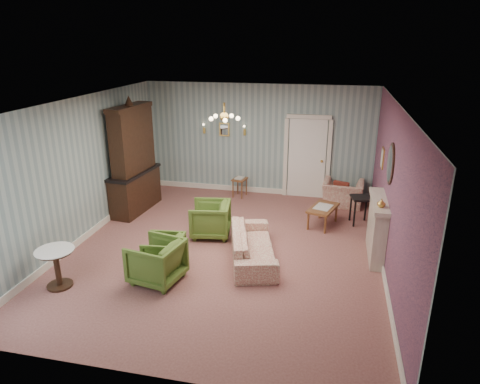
% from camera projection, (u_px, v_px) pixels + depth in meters
% --- Properties ---
extents(floor, '(7.00, 7.00, 0.00)m').
position_uv_depth(floor, '(226.00, 250.00, 8.58)').
color(floor, '#925D55').
rests_on(floor, ground).
extents(ceiling, '(7.00, 7.00, 0.00)m').
position_uv_depth(ceiling, '(224.00, 103.00, 7.60)').
color(ceiling, white).
rests_on(ceiling, ground).
extents(wall_back, '(6.00, 0.00, 6.00)m').
position_uv_depth(wall_back, '(258.00, 140.00, 11.31)').
color(wall_back, gray).
rests_on(wall_back, ground).
extents(wall_front, '(6.00, 0.00, 6.00)m').
position_uv_depth(wall_front, '(149.00, 275.00, 4.87)').
color(wall_front, gray).
rests_on(wall_front, ground).
extents(wall_left, '(0.00, 7.00, 7.00)m').
position_uv_depth(wall_left, '(81.00, 171.00, 8.70)').
color(wall_left, gray).
rests_on(wall_left, ground).
extents(wall_right, '(0.00, 7.00, 7.00)m').
position_uv_depth(wall_right, '(392.00, 192.00, 7.48)').
color(wall_right, gray).
rests_on(wall_right, ground).
extents(wall_right_floral, '(0.00, 7.00, 7.00)m').
position_uv_depth(wall_right_floral, '(392.00, 192.00, 7.49)').
color(wall_right_floral, '#BA5D6B').
rests_on(wall_right_floral, ground).
extents(door, '(1.12, 0.12, 2.16)m').
position_uv_depth(door, '(307.00, 157.00, 11.13)').
color(door, white).
rests_on(door, floor).
extents(olive_chair_a, '(0.89, 0.93, 0.82)m').
position_uv_depth(olive_chair_a, '(156.00, 259.00, 7.36)').
color(olive_chair_a, '#4B6A25').
rests_on(olive_chair_a, floor).
extents(olive_chair_b, '(0.70, 0.74, 0.69)m').
position_uv_depth(olive_chair_b, '(164.00, 251.00, 7.79)').
color(olive_chair_b, '#4B6A25').
rests_on(olive_chair_b, floor).
extents(olive_chair_c, '(0.85, 0.89, 0.82)m').
position_uv_depth(olive_chair_c, '(210.00, 218.00, 9.09)').
color(olive_chair_c, '#4B6A25').
rests_on(olive_chair_c, floor).
extents(sofa_chintz, '(1.06, 2.04, 0.77)m').
position_uv_depth(sofa_chintz, '(253.00, 240.00, 8.12)').
color(sofa_chintz, '#A54B42').
rests_on(sofa_chintz, floor).
extents(wingback_chair, '(1.01, 0.70, 0.85)m').
position_uv_depth(wingback_chair, '(343.00, 189.00, 10.73)').
color(wingback_chair, '#A54B42').
rests_on(wingback_chair, floor).
extents(dresser, '(0.71, 1.67, 2.70)m').
position_uv_depth(dresser, '(133.00, 156.00, 10.14)').
color(dresser, black).
rests_on(dresser, floor).
extents(fireplace, '(0.30, 1.40, 1.16)m').
position_uv_depth(fireplace, '(377.00, 228.00, 8.17)').
color(fireplace, beige).
rests_on(fireplace, floor).
extents(mantel_vase, '(0.15, 0.15, 0.15)m').
position_uv_depth(mantel_vase, '(381.00, 203.00, 7.59)').
color(mantel_vase, gold).
rests_on(mantel_vase, fireplace).
extents(oval_mirror, '(0.04, 0.76, 0.84)m').
position_uv_depth(oval_mirror, '(390.00, 164.00, 7.73)').
color(oval_mirror, white).
rests_on(oval_mirror, wall_right).
extents(framed_print, '(0.04, 0.34, 0.42)m').
position_uv_depth(framed_print, '(383.00, 158.00, 9.05)').
color(framed_print, gold).
rests_on(framed_print, wall_right).
extents(coffee_table, '(0.73, 0.98, 0.45)m').
position_uv_depth(coffee_table, '(323.00, 216.00, 9.63)').
color(coffee_table, brown).
rests_on(coffee_table, floor).
extents(side_table_black, '(0.52, 0.52, 0.65)m').
position_uv_depth(side_table_black, '(360.00, 210.00, 9.69)').
color(side_table_black, black).
rests_on(side_table_black, floor).
extents(pedestal_table, '(0.79, 0.79, 0.69)m').
position_uv_depth(pedestal_table, '(57.00, 268.00, 7.21)').
color(pedestal_table, black).
rests_on(pedestal_table, floor).
extents(nesting_table, '(0.39, 0.46, 0.54)m').
position_uv_depth(nesting_table, '(240.00, 187.00, 11.41)').
color(nesting_table, brown).
rests_on(nesting_table, floor).
extents(gilt_mirror_back, '(0.28, 0.06, 0.36)m').
position_uv_depth(gilt_mirror_back, '(224.00, 129.00, 11.37)').
color(gilt_mirror_back, gold).
rests_on(gilt_mirror_back, wall_back).
extents(sconce_left, '(0.16, 0.12, 0.30)m').
position_uv_depth(sconce_left, '(204.00, 129.00, 11.46)').
color(sconce_left, gold).
rests_on(sconce_left, wall_back).
extents(sconce_right, '(0.16, 0.12, 0.30)m').
position_uv_depth(sconce_right, '(244.00, 130.00, 11.24)').
color(sconce_right, gold).
rests_on(sconce_right, wall_back).
extents(chandelier, '(0.56, 0.56, 0.36)m').
position_uv_depth(chandelier, '(224.00, 118.00, 7.69)').
color(chandelier, gold).
rests_on(chandelier, ceiling).
extents(burgundy_cushion, '(0.41, 0.28, 0.39)m').
position_uv_depth(burgundy_cushion, '(341.00, 189.00, 10.59)').
color(burgundy_cushion, maroon).
rests_on(burgundy_cushion, wingback_chair).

